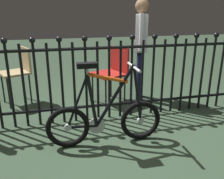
{
  "coord_description": "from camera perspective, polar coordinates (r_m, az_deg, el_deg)",
  "views": [
    {
      "loc": [
        -0.69,
        -2.2,
        1.38
      ],
      "look_at": [
        -0.11,
        0.2,
        0.55
      ],
      "focal_mm": 38.82,
      "sensor_mm": 36.0,
      "label": 1
    }
  ],
  "objects": [
    {
      "name": "iron_fence",
      "position": [
        3.06,
        -1.32,
        3.17
      ],
      "size": [
        3.68,
        0.07,
        1.11
      ],
      "color": "black",
      "rests_on": "ground"
    },
    {
      "name": "chair_tan",
      "position": [
        3.87,
        -21.03,
        4.56
      ],
      "size": [
        0.51,
        0.51,
        0.84
      ],
      "color": "black",
      "rests_on": "ground"
    },
    {
      "name": "bicycle",
      "position": [
        2.55,
        -1.64,
        -6.72
      ],
      "size": [
        1.23,
        0.4,
        0.89
      ],
      "color": "black",
      "rests_on": "ground"
    },
    {
      "name": "person_visitor",
      "position": [
        3.76,
        6.83,
        10.99
      ],
      "size": [
        0.27,
        0.45,
        1.52
      ],
      "color": "#191E3F",
      "rests_on": "ground"
    },
    {
      "name": "ground_plane",
      "position": [
        2.69,
        3.36,
        -12.39
      ],
      "size": [
        20.0,
        20.0,
        0.0
      ],
      "primitive_type": "plane",
      "color": "#324531"
    },
    {
      "name": "chair_red",
      "position": [
        3.67,
        0.22,
        4.79
      ],
      "size": [
        0.58,
        0.58,
        0.83
      ],
      "color": "black",
      "rests_on": "ground"
    }
  ]
}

